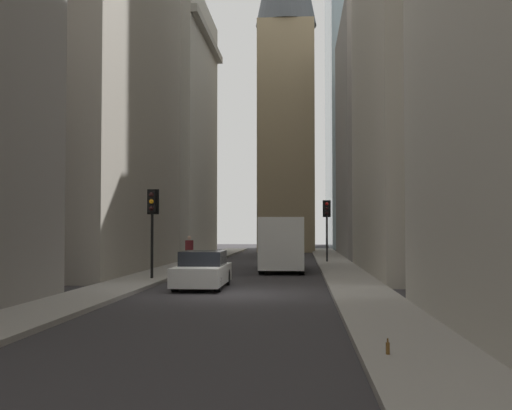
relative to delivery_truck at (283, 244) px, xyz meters
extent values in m
plane|color=#302D30|center=(-11.56, 1.40, -1.46)|extent=(135.00, 135.00, 0.00)
cube|color=gray|center=(-11.56, 5.90, -1.39)|extent=(90.00, 2.20, 0.14)
cube|color=gray|center=(-11.56, -3.10, -1.39)|extent=(90.00, 2.20, 0.14)
cube|color=#A8A091|center=(-1.43, -9.20, 10.85)|extent=(15.92, 10.00, 24.61)
cube|color=gray|center=(18.07, -9.20, 8.17)|extent=(15.24, 10.00, 19.26)
cube|color=#B7B2A5|center=(18.29, 12.00, 9.16)|extent=(14.58, 10.00, 21.24)
cube|color=#9C978C|center=(18.29, 6.75, 16.85)|extent=(14.58, 0.50, 0.60)
cube|color=gray|center=(-0.85, 12.00, 11.34)|extent=(16.25, 10.00, 25.60)
cube|color=#9E8966|center=(28.09, 0.49, 9.70)|extent=(5.46, 5.46, 22.32)
cube|color=silver|center=(-0.91, 0.00, 0.08)|extent=(4.60, 2.25, 2.60)
cube|color=#38383D|center=(2.29, 0.00, -0.27)|extent=(1.90, 2.25, 1.90)
cube|color=black|center=(2.29, 0.00, 0.33)|extent=(1.92, 2.09, 0.64)
cylinder|color=black|center=(2.29, -0.98, -1.02)|extent=(0.88, 0.28, 0.88)
cylinder|color=black|center=(2.29, 0.99, -1.02)|extent=(0.88, 0.28, 0.88)
cylinder|color=black|center=(-2.31, -0.98, -1.02)|extent=(0.88, 0.28, 0.88)
cylinder|color=black|center=(-2.31, 0.99, -1.02)|extent=(0.88, 0.28, 0.88)
cube|color=silver|center=(-9.61, 2.80, -0.93)|extent=(4.30, 1.78, 0.70)
cube|color=black|center=(-9.41, 2.80, -0.31)|extent=(2.10, 1.58, 0.54)
cylinder|color=black|center=(-10.96, 2.02, -1.14)|extent=(0.64, 0.22, 0.64)
cylinder|color=black|center=(-10.96, 3.58, -1.14)|extent=(0.64, 0.22, 0.64)
cylinder|color=black|center=(-8.26, 2.02, -1.14)|extent=(0.64, 0.22, 0.64)
cylinder|color=black|center=(-8.26, 3.58, -1.14)|extent=(0.64, 0.22, 0.64)
cylinder|color=black|center=(-6.68, 5.47, 0.11)|extent=(0.12, 0.12, 2.86)
cube|color=black|center=(-6.68, 5.47, 1.99)|extent=(0.28, 0.32, 0.90)
cube|color=black|center=(-6.52, 5.47, 1.99)|extent=(0.03, 0.52, 1.10)
sphere|color=black|center=(-6.84, 5.47, 2.29)|extent=(0.20, 0.20, 0.20)
sphere|color=orange|center=(-6.84, 5.47, 1.99)|extent=(0.20, 0.20, 0.20)
sphere|color=black|center=(-6.84, 5.47, 1.69)|extent=(0.20, 0.20, 0.20)
cylinder|color=black|center=(7.48, -2.63, 0.17)|extent=(0.12, 0.12, 2.98)
cube|color=black|center=(7.48, -2.63, 2.11)|extent=(0.28, 0.32, 0.90)
cube|color=black|center=(7.64, -2.63, 2.11)|extent=(0.03, 0.52, 1.10)
sphere|color=red|center=(7.32, -2.63, 2.41)|extent=(0.20, 0.20, 0.20)
sphere|color=black|center=(7.32, -2.63, 2.11)|extent=(0.20, 0.20, 0.20)
sphere|color=black|center=(7.32, -2.63, 1.81)|extent=(0.20, 0.20, 0.20)
cylinder|color=black|center=(2.24, 5.36, -0.90)|extent=(0.16, 0.16, 0.84)
cylinder|color=black|center=(2.24, 5.53, -0.90)|extent=(0.16, 0.16, 0.84)
cube|color=maroon|center=(2.24, 5.44, -0.17)|extent=(0.26, 0.44, 0.62)
sphere|color=beige|center=(2.24, 5.44, 0.29)|extent=(0.22, 0.22, 0.22)
cylinder|color=brown|center=(-22.51, -2.47, -1.22)|extent=(0.07, 0.07, 0.20)
cylinder|color=brown|center=(-22.51, -2.47, -1.08)|extent=(0.03, 0.03, 0.07)
camera|label=1|loc=(-33.50, -1.00, 0.85)|focal=44.11mm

